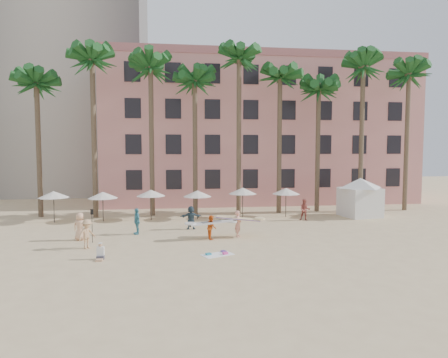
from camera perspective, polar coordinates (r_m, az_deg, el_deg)
name	(u,v)px	position (r m, az deg, el deg)	size (l,w,h in m)	color
ground	(229,257)	(23.17, 0.68, -11.06)	(120.00, 120.00, 0.00)	#D1B789
pink_hotel	(256,134)	(49.21, 4.53, 6.48)	(35.00, 14.00, 16.00)	#E19189
grey_tower	(64,15)	(64.73, -21.83, 20.97)	(22.00, 18.00, 50.00)	#A89E8E
palm_row	(211,75)	(37.91, -1.81, 14.70)	(44.40, 5.40, 16.30)	brown
umbrella_row	(174,193)	(34.82, -7.12, -1.99)	(22.50, 2.70, 2.73)	#332B23
cabana	(360,194)	(38.30, 18.86, -2.02)	(5.13, 5.13, 3.50)	silver
beach_towel	(218,254)	(23.64, -0.85, -10.66)	(2.05, 1.65, 0.14)	white
carrier_yellow	(238,222)	(28.03, 2.03, -6.18)	(3.11, 1.14, 1.85)	#E0917E
carrier_white	(211,226)	(27.36, -1.82, -6.75)	(3.00, 1.17, 1.64)	#E45A18
beachgoers	(170,221)	(29.35, -7.68, -5.97)	(18.53, 8.76, 1.90)	#2E4350
paddle	(92,222)	(27.55, -18.34, -5.79)	(0.18, 0.04, 2.23)	black
seated_man	(100,254)	(23.59, -17.26, -10.18)	(0.41, 0.71, 0.92)	#3F3F4C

